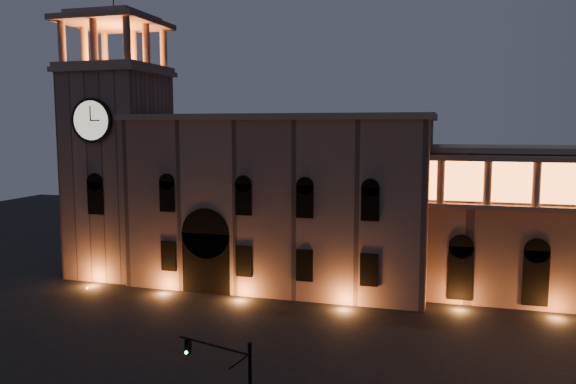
{
  "coord_description": "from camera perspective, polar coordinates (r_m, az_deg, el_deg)",
  "views": [
    {
      "loc": [
        14.33,
        -33.7,
        16.39
      ],
      "look_at": [
        0.38,
        16.0,
        10.35
      ],
      "focal_mm": 35.0,
      "sensor_mm": 36.0,
      "label": 1
    }
  ],
  "objects": [
    {
      "name": "government_building",
      "position": [
        58.5,
        -0.74,
        -0.81
      ],
      "size": [
        30.8,
        12.8,
        17.6
      ],
      "color": "#836255",
      "rests_on": "ground"
    },
    {
      "name": "ground",
      "position": [
        40.12,
        -7.04,
        -17.49
      ],
      "size": [
        160.0,
        160.0,
        0.0
      ],
      "primitive_type": "plane",
      "color": "black",
      "rests_on": "ground"
    },
    {
      "name": "clock_tower",
      "position": [
        64.95,
        -16.81,
        2.96
      ],
      "size": [
        9.8,
        9.8,
        32.4
      ],
      "color": "#836255",
      "rests_on": "ground"
    }
  ]
}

